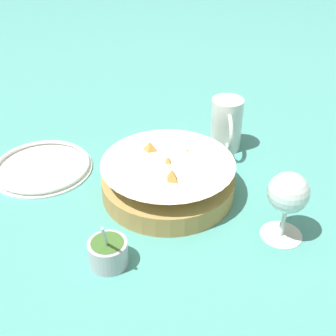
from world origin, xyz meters
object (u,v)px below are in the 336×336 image
Objects in this scene: wine_glass at (288,195)px; side_plate at (42,167)px; food_basket at (168,179)px; sauce_cup at (108,252)px; beer_mug at (226,126)px.

wine_glass is 0.52m from side_plate.
food_basket is 2.41× the size of sauce_cup.
beer_mug is 0.41m from side_plate.
sauce_cup is at bearing -78.83° from wine_glass.
food_basket is at bearing -38.16° from beer_mug.
sauce_cup reaches higher than food_basket.
beer_mug is (-0.30, -0.06, -0.03)m from wine_glass.
beer_mug is at bearing -168.41° from wine_glass.
side_plate is (-0.28, -0.16, -0.02)m from sauce_cup.
beer_mug is 0.56× the size of side_plate.
side_plate is at bearing -149.69° from sauce_cup.
beer_mug reaches higher than sauce_cup.
food_basket reaches higher than side_plate.
food_basket is 0.28m from side_plate.
side_plate is at bearing -115.41° from wine_glass.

